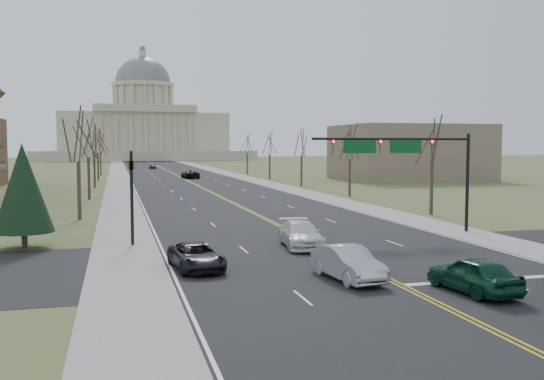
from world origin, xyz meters
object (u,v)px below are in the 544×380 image
car_sb_inner_second (301,234)px  car_far_nb (190,174)px  signal_mast (405,154)px  car_sb_inner_lead (348,263)px  signal_left (132,187)px  car_sb_outer_lead (196,256)px  car_nb_inner_lead (473,274)px  car_far_sb (153,166)px

car_sb_inner_second → car_far_nb: 79.85m
signal_mast → car_sb_inner_second: 10.64m
car_sb_inner_lead → signal_left: bearing=119.4°
signal_left → car_sb_outer_lead: 9.58m
car_sb_inner_lead → car_sb_outer_lead: (-6.61, 4.24, -0.13)m
signal_mast → car_sb_outer_lead: signal_mast is taller
car_nb_inner_lead → car_far_nb: (-1.07, 92.88, 0.03)m
signal_mast → car_nb_inner_lead: 17.96m
signal_left → car_sb_inner_second: signal_left is taller
car_nb_inner_lead → car_far_sb: 141.37m
signal_left → car_sb_inner_lead: size_ratio=1.24×
signal_mast → car_nb_inner_lead: size_ratio=2.58×
car_far_nb → car_sb_inner_lead: bearing=83.6°
car_far_nb → car_far_sb: car_far_nb is taller
car_sb_outer_lead → car_far_nb: size_ratio=0.81×
signal_mast → car_nb_inner_lead: signal_mast is taller
signal_mast → signal_left: signal_mast is taller
car_nb_inner_lead → car_far_nb: car_far_nb is taller
car_nb_inner_lead → car_sb_inner_second: 13.59m
signal_mast → car_sb_inner_lead: size_ratio=2.50×
car_sb_outer_lead → car_far_nb: (9.86, 84.96, 0.16)m
signal_left → car_far_nb: (12.82, 76.37, -2.88)m
car_far_nb → car_far_sb: bearing=-89.3°
car_nb_inner_lead → car_sb_inner_second: bearing=-80.8°
signal_left → signal_mast: bearing=-0.0°
signal_mast → car_far_nb: bearing=94.6°
car_sb_inner_lead → car_sb_outer_lead: size_ratio=1.01×
car_sb_inner_lead → car_sb_outer_lead: bearing=140.0°
signal_left → car_sb_inner_second: size_ratio=1.10×
signal_mast → signal_left: size_ratio=2.02×
car_sb_inner_second → car_far_sb: 128.21m
car_sb_outer_lead → car_far_sb: size_ratio=1.00×
car_sb_outer_lead → car_nb_inner_lead: bearing=-42.6°
signal_mast → car_far_nb: signal_mast is taller
car_nb_inner_lead → car_sb_outer_lead: car_nb_inner_lead is taller
car_far_sb → signal_mast: bearing=-82.4°
signal_left → car_far_nb: signal_left is taller
car_sb_inner_lead → car_far_nb: 89.26m
car_sb_inner_second → car_far_sb: size_ratio=1.14×
signal_left → car_far_sb: (8.61, 124.76, -2.88)m
signal_mast → car_far_sb: 125.28m
car_sb_inner_lead → car_sb_inner_second: (0.61, 9.39, -0.01)m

